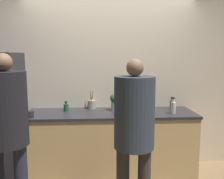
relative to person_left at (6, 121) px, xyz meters
The scene contains 11 objects.
wall_back 1.75m from the person_left, 51.79° to the left, with size 5.20×0.06×2.60m.
counter 1.59m from the person_left, 43.39° to the left, with size 2.33×0.73×0.91m.
person_left is the anchor object (origin of this frame).
person_center 1.24m from the person_left, ahead, with size 0.39×0.39×1.66m.
fruit_bowl 1.69m from the person_left, 35.81° to the left, with size 0.27×0.27×0.12m.
utensil_crock 1.49m from the person_left, 57.46° to the left, with size 0.12×0.12×0.27m.
bottle_amber 2.27m from the person_left, 29.81° to the left, with size 0.06×0.06×0.18m.
bottle_green 1.19m from the person_left, 68.19° to the left, with size 0.07×0.07×0.14m.
bottle_clear 2.09m from the person_left, 24.19° to the left, with size 0.07×0.07×0.23m.
cup_black 0.77m from the person_left, 88.16° to the left, with size 0.09×0.09×0.09m.
potted_plant 1.59m from the person_left, 44.31° to the left, with size 0.14×0.14×0.25m.
Camera 1 is at (-0.19, -3.01, 1.69)m, focal length 40.00 mm.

